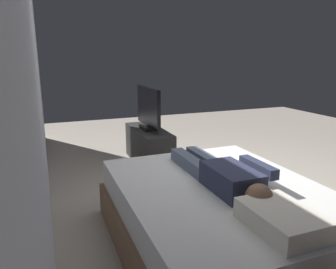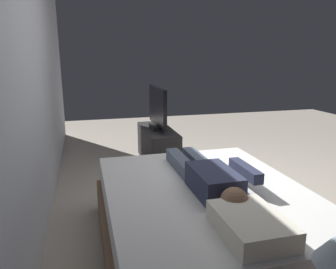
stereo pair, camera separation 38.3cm
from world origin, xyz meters
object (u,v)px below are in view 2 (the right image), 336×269
Objects in this scene: person at (209,176)px; tv_stand at (158,145)px; pillow at (251,225)px; remote at (247,174)px; bed at (205,221)px; tv at (157,109)px.

person is 2.25m from tv_stand.
person is at bearing -2.48° from pillow.
tv_stand is (2.91, -0.14, -0.35)m from pillow.
remote is at bearing -69.53° from person.
person is (0.03, -0.03, 0.36)m from bed.
tv reaches higher than pillow.
person is 1.43× the size of tv.
person is at bearing -46.04° from bed.
pillow is at bearing 177.52° from person.
person is 8.40× the size of remote.
tv reaches higher than remote.
remote is (0.15, -0.40, -0.07)m from person.
pillow is 0.95m from remote.
bed is at bearing 112.49° from remote.
person is 0.44m from remote.
person reaches higher than bed.
remote is 2.10m from tv_stand.
tv_stand is 1.25× the size of tv.
person reaches higher than pillow.
bed is 0.55m from remote.
person is at bearing 110.47° from remote.
tv_stand is at bearing 8.01° from remote.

